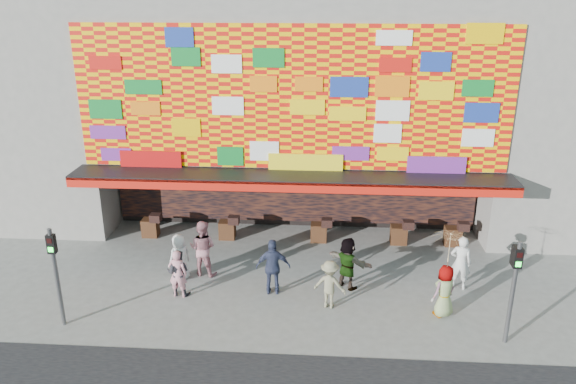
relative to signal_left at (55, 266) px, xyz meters
name	(u,v)px	position (x,y,z in m)	size (l,w,h in m)	color
ground	(283,304)	(6.20, 1.50, -1.86)	(90.00, 90.00, 0.00)	slate
shop_building	(298,87)	(6.20, 9.68, 3.37)	(15.20, 9.40, 10.00)	gray
signal_left	(55,266)	(0.00, 0.00, 0.00)	(0.22, 0.20, 3.00)	#59595B
signal_right	(514,282)	(12.40, 0.00, 0.00)	(0.22, 0.20, 3.00)	#59595B
ped_a	(180,257)	(2.70, 2.84, -1.07)	(0.78, 0.51, 1.59)	silver
ped_b	(178,274)	(2.92, 1.75, -1.07)	(0.58, 0.38, 1.58)	#D18794
ped_c	(178,273)	(2.89, 1.89, -1.11)	(0.73, 0.57, 1.51)	#232127
ped_d	(330,284)	(7.61, 1.47, -1.10)	(0.98, 0.57, 1.52)	gray
ped_e	(273,267)	(5.84, 2.15, -0.94)	(1.08, 0.45, 1.84)	#2E3450
ped_f	(348,263)	(8.17, 2.66, -1.00)	(1.60, 0.51, 1.73)	gray
ped_g	(444,291)	(10.93, 1.23, -1.06)	(0.78, 0.51, 1.61)	gray
ped_h	(460,263)	(11.74, 2.88, -0.96)	(0.66, 0.43, 1.80)	silver
ped_i	(203,248)	(3.39, 3.23, -0.90)	(0.93, 0.73, 1.92)	#B87781
parasol	(449,248)	(10.93, 1.23, 0.33)	(1.37, 1.38, 1.92)	beige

